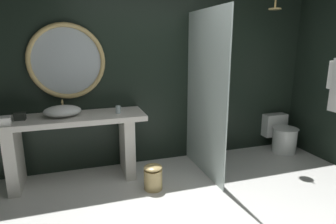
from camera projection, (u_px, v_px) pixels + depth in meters
back_wall_panel at (163, 74)px, 4.15m from camera, size 4.80×0.10×2.60m
vanity_counter at (73, 138)px, 3.59m from camera, size 1.81×0.59×0.86m
vessel_sink at (62, 111)px, 3.49m from camera, size 0.44×0.36×0.18m
tumbler_cup at (118, 109)px, 3.65m from camera, size 0.06×0.06×0.10m
tissue_box at (20, 116)px, 3.34m from camera, size 0.12×0.11×0.08m
round_wall_mirror at (67, 61)px, 3.62m from camera, size 0.96×0.06×0.96m
shower_glass_panel at (205, 95)px, 3.72m from camera, size 0.02×1.18×2.15m
rain_shower_head at (275, 6)px, 3.98m from camera, size 0.17×0.17×0.31m
toilet at (281, 135)px, 4.69m from camera, size 0.40×0.60×0.57m
waste_bin at (153, 177)px, 3.47m from camera, size 0.23×0.23×0.31m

